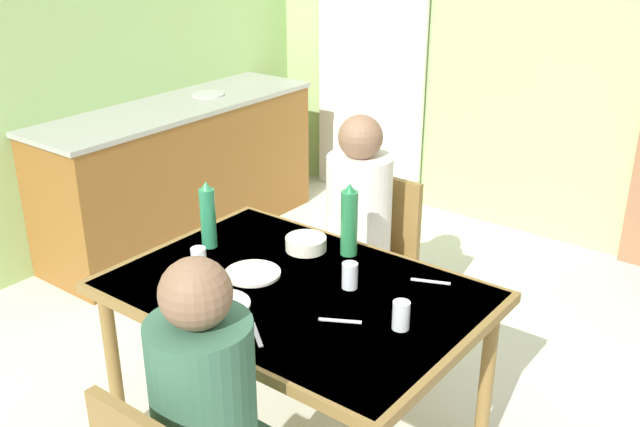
{
  "coord_description": "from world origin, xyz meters",
  "views": [
    {
      "loc": [
        1.77,
        -1.86,
        2.07
      ],
      "look_at": [
        0.24,
        0.14,
        1.0
      ],
      "focal_mm": 41.16,
      "sensor_mm": 36.0,
      "label": 1
    }
  ],
  "objects_px": {
    "chair_far_diner": "(372,255)",
    "water_bottle_green_far": "(208,216)",
    "dining_table": "(296,304)",
    "person_far_diner": "(357,209)",
    "person_near_diner": "(207,397)",
    "water_bottle_green_near": "(349,221)",
    "serving_bowl_center": "(306,243)",
    "kitchen_counter": "(181,172)"
  },
  "relations": [
    {
      "from": "chair_far_diner",
      "to": "water_bottle_green_far",
      "type": "distance_m",
      "value": 0.91
    },
    {
      "from": "dining_table",
      "to": "person_far_diner",
      "type": "xyz_separation_m",
      "value": [
        -0.2,
        0.69,
        0.11
      ]
    },
    {
      "from": "person_near_diner",
      "to": "water_bottle_green_near",
      "type": "relative_size",
      "value": 2.51
    },
    {
      "from": "dining_table",
      "to": "serving_bowl_center",
      "type": "xyz_separation_m",
      "value": [
        -0.17,
        0.28,
        0.1
      ]
    },
    {
      "from": "serving_bowl_center",
      "to": "kitchen_counter",
      "type": "bearing_deg",
      "value": 153.14
    },
    {
      "from": "dining_table",
      "to": "water_bottle_green_near",
      "type": "xyz_separation_m",
      "value": [
        -0.01,
        0.35,
        0.22
      ]
    },
    {
      "from": "person_near_diner",
      "to": "person_far_diner",
      "type": "height_order",
      "value": "same"
    },
    {
      "from": "dining_table",
      "to": "water_bottle_green_far",
      "type": "distance_m",
      "value": 0.55
    },
    {
      "from": "dining_table",
      "to": "person_far_diner",
      "type": "relative_size",
      "value": 1.78
    },
    {
      "from": "serving_bowl_center",
      "to": "water_bottle_green_far",
      "type": "bearing_deg",
      "value": -146.96
    },
    {
      "from": "person_far_diner",
      "to": "serving_bowl_center",
      "type": "height_order",
      "value": "person_far_diner"
    },
    {
      "from": "dining_table",
      "to": "chair_far_diner",
      "type": "relative_size",
      "value": 1.57
    },
    {
      "from": "kitchen_counter",
      "to": "person_far_diner",
      "type": "height_order",
      "value": "person_far_diner"
    },
    {
      "from": "water_bottle_green_far",
      "to": "serving_bowl_center",
      "type": "xyz_separation_m",
      "value": [
        0.34,
        0.22,
        -0.11
      ]
    },
    {
      "from": "person_near_diner",
      "to": "serving_bowl_center",
      "type": "xyz_separation_m",
      "value": [
        -0.41,
        0.97,
        -0.01
      ]
    },
    {
      "from": "chair_far_diner",
      "to": "kitchen_counter",
      "type": "bearing_deg",
      "value": -11.09
    },
    {
      "from": "water_bottle_green_near",
      "to": "person_far_diner",
      "type": "bearing_deg",
      "value": 119.75
    },
    {
      "from": "dining_table",
      "to": "water_bottle_green_near",
      "type": "height_order",
      "value": "water_bottle_green_near"
    },
    {
      "from": "kitchen_counter",
      "to": "water_bottle_green_far",
      "type": "xyz_separation_m",
      "value": [
        1.41,
        -1.11,
        0.43
      ]
    },
    {
      "from": "chair_far_diner",
      "to": "water_bottle_green_far",
      "type": "height_order",
      "value": "water_bottle_green_far"
    },
    {
      "from": "water_bottle_green_near",
      "to": "serving_bowl_center",
      "type": "bearing_deg",
      "value": -155.57
    },
    {
      "from": "serving_bowl_center",
      "to": "water_bottle_green_near",
      "type": "bearing_deg",
      "value": 24.43
    },
    {
      "from": "dining_table",
      "to": "water_bottle_green_far",
      "type": "bearing_deg",
      "value": 173.36
    },
    {
      "from": "dining_table",
      "to": "person_far_diner",
      "type": "distance_m",
      "value": 0.73
    },
    {
      "from": "kitchen_counter",
      "to": "person_far_diner",
      "type": "xyz_separation_m",
      "value": [
        1.72,
        -0.47,
        0.33
      ]
    },
    {
      "from": "chair_far_diner",
      "to": "person_near_diner",
      "type": "bearing_deg",
      "value": 106.29
    },
    {
      "from": "kitchen_counter",
      "to": "person_near_diner",
      "type": "bearing_deg",
      "value": -40.63
    },
    {
      "from": "person_near_diner",
      "to": "person_far_diner",
      "type": "xyz_separation_m",
      "value": [
        -0.44,
        1.38,
        0.0
      ]
    },
    {
      "from": "kitchen_counter",
      "to": "dining_table",
      "type": "bearing_deg",
      "value": -31.23
    },
    {
      "from": "water_bottle_green_near",
      "to": "serving_bowl_center",
      "type": "relative_size",
      "value": 1.8
    },
    {
      "from": "water_bottle_green_far",
      "to": "dining_table",
      "type": "bearing_deg",
      "value": -6.64
    },
    {
      "from": "dining_table",
      "to": "serving_bowl_center",
      "type": "relative_size",
      "value": 8.04
    },
    {
      "from": "person_far_diner",
      "to": "serving_bowl_center",
      "type": "bearing_deg",
      "value": 94.23
    },
    {
      "from": "kitchen_counter",
      "to": "water_bottle_green_near",
      "type": "xyz_separation_m",
      "value": [
        1.91,
        -0.81,
        0.44
      ]
    },
    {
      "from": "person_near_diner",
      "to": "water_bottle_green_far",
      "type": "relative_size",
      "value": 2.66
    },
    {
      "from": "person_far_diner",
      "to": "water_bottle_green_far",
      "type": "distance_m",
      "value": 0.71
    },
    {
      "from": "kitchen_counter",
      "to": "chair_far_diner",
      "type": "xyz_separation_m",
      "value": [
        1.72,
        -0.34,
        0.05
      ]
    },
    {
      "from": "water_bottle_green_near",
      "to": "serving_bowl_center",
      "type": "height_order",
      "value": "water_bottle_green_near"
    },
    {
      "from": "dining_table",
      "to": "water_bottle_green_far",
      "type": "height_order",
      "value": "water_bottle_green_far"
    },
    {
      "from": "dining_table",
      "to": "water_bottle_green_near",
      "type": "relative_size",
      "value": 4.46
    },
    {
      "from": "kitchen_counter",
      "to": "water_bottle_green_far",
      "type": "height_order",
      "value": "water_bottle_green_far"
    },
    {
      "from": "chair_far_diner",
      "to": "serving_bowl_center",
      "type": "relative_size",
      "value": 5.12
    }
  ]
}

